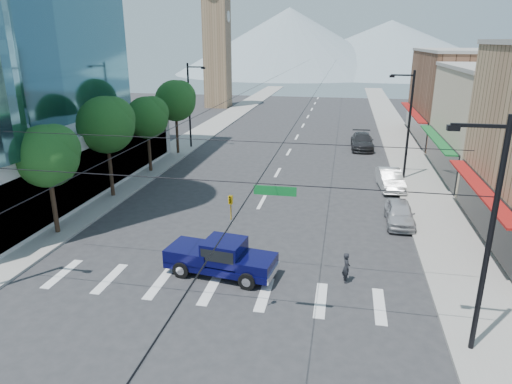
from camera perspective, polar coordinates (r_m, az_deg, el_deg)
ground at (r=21.00m, az=-6.34°, el=-14.04°), size 160.00×160.00×0.00m
sidewalk_left at (r=60.53m, az=-6.13°, el=7.71°), size 4.00×120.00×0.15m
sidewalk_right at (r=58.28m, az=17.23°, el=6.58°), size 4.00×120.00×0.15m
shop_far at (r=58.98m, az=25.55°, el=10.62°), size 12.00×18.00×10.00m
clock_tower at (r=81.87m, az=-4.89°, el=17.97°), size 4.80×4.80×20.40m
mountain_left at (r=168.10m, az=4.17°, el=18.32°), size 80.00×80.00×22.00m
mountain_right at (r=177.44m, az=16.39°, el=17.02°), size 90.00×90.00×18.00m
tree_near at (r=29.01m, az=-24.41°, el=4.35°), size 3.65×3.64×6.71m
tree_midnear at (r=34.71m, az=-18.01°, el=8.20°), size 4.09×4.09×7.52m
tree_midfar at (r=40.99m, az=-13.27°, el=9.20°), size 3.65×3.64×6.71m
tree_far at (r=47.32m, az=-9.87°, el=11.33°), size 4.09×4.09×7.52m
signal_rig at (r=17.98m, az=-7.20°, el=-3.22°), size 21.80×0.20×9.00m
lamp_pole_nw at (r=49.97m, az=-8.21°, el=11.02°), size 2.00×0.25×9.00m
lamp_pole_ne at (r=39.68m, az=18.43°, el=8.38°), size 2.00×0.25×9.00m
pickup_truck at (r=23.05m, az=-4.47°, el=-8.03°), size 5.79×2.77×1.89m
pedestrian at (r=22.81m, az=11.21°, el=-9.24°), size 0.48×0.63×1.55m
parked_car_near at (r=30.58m, az=17.51°, el=-2.54°), size 1.75×4.30×1.46m
parked_car_mid at (r=37.61m, az=16.40°, el=1.53°), size 2.13×4.87×1.56m
parked_car_far at (r=51.04m, az=13.12°, el=6.20°), size 2.45×5.80×1.67m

